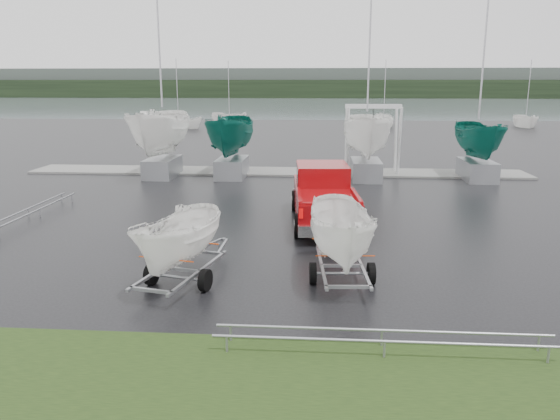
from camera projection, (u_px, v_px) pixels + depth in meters
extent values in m
plane|color=black|center=(249.00, 228.00, 20.75)|extent=(120.00, 120.00, 0.00)
plane|color=gray|center=(308.00, 107.00, 117.82)|extent=(300.00, 300.00, 0.00)
plane|color=black|center=(173.00, 383.00, 10.07)|extent=(40.00, 40.00, 0.00)
cube|color=gray|center=(276.00, 172.00, 33.35)|extent=(30.00, 3.00, 0.12)
cube|color=black|center=(313.00, 89.00, 185.07)|extent=(300.00, 8.00, 6.00)
cube|color=#4C5651|center=(313.00, 83.00, 192.38)|extent=(300.00, 6.00, 10.00)
cube|color=maroon|center=(324.00, 201.00, 21.26)|extent=(2.64, 6.50, 1.04)
cube|color=maroon|center=(322.00, 175.00, 22.19)|extent=(2.20, 2.66, 0.93)
cube|color=black|center=(322.00, 174.00, 22.18)|extent=(2.22, 2.39, 0.60)
cube|color=silver|center=(331.00, 231.00, 18.19)|extent=(2.22, 0.35, 0.38)
cylinder|color=black|center=(296.00, 201.00, 23.39)|extent=(0.39, 0.90, 0.88)
cylinder|color=black|center=(344.00, 201.00, 23.39)|extent=(0.39, 0.90, 0.88)
cylinder|color=black|center=(299.00, 226.00, 19.33)|extent=(0.39, 0.90, 0.88)
cylinder|color=black|center=(358.00, 226.00, 19.33)|extent=(0.39, 0.90, 0.88)
cube|color=#93969B|center=(322.00, 266.00, 15.10)|extent=(0.34, 3.60, 0.08)
cube|color=#93969B|center=(361.00, 266.00, 15.09)|extent=(0.34, 3.60, 0.08)
cylinder|color=#93969B|center=(342.00, 273.00, 14.93)|extent=(1.60, 0.19, 0.08)
cylinder|color=black|center=(313.00, 273.00, 14.94)|extent=(0.22, 0.61, 0.60)
cylinder|color=black|center=(371.00, 273.00, 14.93)|extent=(0.22, 0.61, 0.60)
imported|color=white|center=(344.00, 184.00, 14.57)|extent=(1.82, 1.86, 4.52)
cube|color=#DE4107|center=(339.00, 239.00, 15.75)|extent=(1.55, 0.15, 0.03)
cube|color=#DE4107|center=(345.00, 256.00, 14.19)|extent=(1.55, 0.15, 0.03)
cube|color=#93969B|center=(163.00, 267.00, 14.95)|extent=(0.87, 3.53, 0.08)
cube|color=#93969B|center=(200.00, 271.00, 14.64)|extent=(0.87, 3.53, 0.08)
cylinder|color=#93969B|center=(178.00, 277.00, 14.65)|extent=(1.58, 0.43, 0.08)
cylinder|color=black|center=(151.00, 274.00, 14.87)|extent=(0.31, 0.62, 0.60)
cylinder|color=black|center=(205.00, 280.00, 14.42)|extent=(0.31, 0.62, 0.60)
imported|color=white|center=(178.00, 195.00, 14.32)|extent=(1.83, 1.86, 4.04)
cube|color=#DE4107|center=(193.00, 242.00, 15.42)|extent=(1.52, 0.38, 0.03)
cube|color=#DE4107|center=(166.00, 259.00, 13.93)|extent=(1.52, 0.38, 0.03)
cylinder|color=silver|center=(348.00, 142.00, 31.83)|extent=(0.16, 0.58, 3.99)
cylinder|color=silver|center=(346.00, 139.00, 33.38)|extent=(0.16, 0.58, 3.99)
cylinder|color=silver|center=(400.00, 142.00, 31.61)|extent=(0.16, 0.58, 3.99)
cylinder|color=silver|center=(396.00, 139.00, 33.17)|extent=(0.16, 0.58, 3.99)
cube|color=silver|center=(374.00, 106.00, 32.04)|extent=(3.30, 0.25, 0.25)
cube|color=#93969B|center=(163.00, 167.00, 31.76)|extent=(1.60, 3.20, 1.10)
imported|color=white|center=(159.00, 93.00, 30.78)|extent=(2.80, 2.87, 7.43)
cylinder|color=#B2B2B7|center=(159.00, 44.00, 30.65)|extent=(0.10, 0.10, 7.00)
cube|color=#93969B|center=(232.00, 168.00, 31.66)|extent=(1.60, 3.20, 1.10)
imported|color=#0D5E4F|center=(231.00, 100.00, 30.78)|extent=(2.47, 2.54, 6.58)
cube|color=#93969B|center=(366.00, 170.00, 30.92)|extent=(1.60, 3.20, 1.10)
imported|color=white|center=(368.00, 98.00, 30.01)|extent=(2.59, 2.66, 6.89)
cylinder|color=#B2B2B7|center=(370.00, 47.00, 29.87)|extent=(0.10, 0.10, 7.00)
cube|color=#93969B|center=(477.00, 170.00, 30.77)|extent=(1.60, 3.20, 1.10)
imported|color=#0D5E4F|center=(482.00, 108.00, 29.98)|extent=(2.18, 2.24, 5.80)
cylinder|color=#B2B2B7|center=(484.00, 55.00, 29.81)|extent=(0.10, 0.10, 7.00)
cylinder|color=#93969B|center=(39.00, 209.00, 22.26)|extent=(0.06, 6.50, 0.06)
cylinder|color=#93969B|center=(28.00, 209.00, 22.29)|extent=(0.06, 6.50, 0.06)
cylinder|color=#93969B|center=(385.00, 341.00, 10.92)|extent=(7.00, 0.06, 0.06)
cylinder|color=#93969B|center=(382.00, 330.00, 11.40)|extent=(7.00, 0.06, 0.06)
imported|color=white|center=(179.00, 129.00, 64.19)|extent=(2.18, 2.13, 5.63)
cylinder|color=#B2B2B7|center=(177.00, 94.00, 63.28)|extent=(0.08, 0.08, 8.00)
imported|color=white|center=(230.00, 125.00, 70.44)|extent=(3.70, 3.71, 6.88)
cylinder|color=#B2B2B7|center=(229.00, 93.00, 69.52)|extent=(0.08, 0.08, 8.00)
imported|color=white|center=(383.00, 127.00, 67.16)|extent=(2.38, 2.44, 6.18)
cylinder|color=#B2B2B7|center=(385.00, 94.00, 66.25)|extent=(0.08, 0.08, 8.00)
imported|color=white|center=(525.00, 127.00, 66.87)|extent=(2.65, 2.71, 6.36)
cylinder|color=#B2B2B7|center=(528.00, 94.00, 65.96)|extent=(0.08, 0.08, 8.00)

